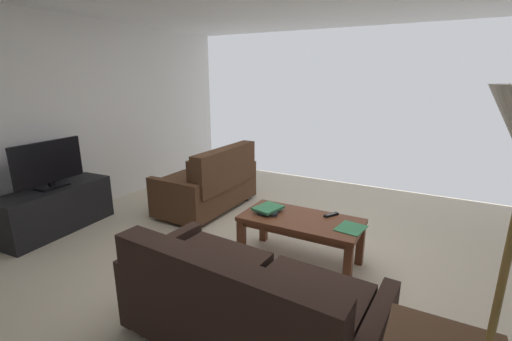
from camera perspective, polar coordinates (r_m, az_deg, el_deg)
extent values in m
cube|color=beige|center=(3.51, 3.54, -15.26)|extent=(5.97, 5.99, 0.01)
cube|color=white|center=(5.08, -28.62, 7.58)|extent=(0.12, 5.99, 2.51)
cylinder|color=black|center=(3.18, -8.19, -18.16)|extent=(0.05, 0.05, 0.06)
cylinder|color=black|center=(2.81, -17.94, -23.99)|extent=(0.05, 0.05, 0.06)
cube|color=black|center=(2.51, -1.03, -22.59)|extent=(1.55, 0.89, 0.35)
cube|color=black|center=(2.25, 7.86, -20.75)|extent=(0.74, 0.74, 0.10)
cube|color=black|center=(2.59, -8.06, -15.46)|extent=(0.74, 0.74, 0.10)
cube|color=black|center=(2.09, -6.48, -19.84)|extent=(1.52, 0.28, 0.44)
cube|color=black|center=(2.00, 4.80, -21.69)|extent=(0.68, 0.16, 0.30)
cube|color=black|center=(2.37, -12.16, -15.43)|extent=(0.68, 0.16, 0.30)
cube|color=black|center=(2.92, -14.89, -15.60)|extent=(0.15, 0.80, 0.51)
cylinder|color=black|center=(5.46, -7.39, -3.49)|extent=(0.05, 0.05, 0.06)
cylinder|color=black|center=(4.71, -15.10, -7.01)|extent=(0.05, 0.05, 0.06)
cylinder|color=black|center=(5.12, -1.55, -4.66)|extent=(0.05, 0.05, 0.06)
cylinder|color=black|center=(4.31, -8.85, -8.79)|extent=(0.05, 0.05, 0.06)
cube|color=#4C301E|center=(4.81, -8.12, -3.50)|extent=(0.78, 1.23, 0.36)
cube|color=#4C301E|center=(4.99, -6.29, -0.01)|extent=(0.68, 0.57, 0.10)
cube|color=#4C301E|center=(4.53, -10.76, -1.78)|extent=(0.68, 0.57, 0.10)
cube|color=#4C301E|center=(4.52, -5.04, 0.48)|extent=(0.20, 1.22, 0.52)
cube|color=#4C301E|center=(4.82, -4.09, 1.45)|extent=(0.13, 0.55, 0.37)
cube|color=#4C301E|center=(4.34, -8.50, -0.24)|extent=(0.13, 0.55, 0.37)
cube|color=#4C301E|center=(5.30, -3.85, -0.81)|extent=(0.77, 0.11, 0.52)
cube|color=#4C301E|center=(4.32, -13.46, -5.03)|extent=(0.77, 0.11, 0.52)
cube|color=brown|center=(3.38, 7.43, -8.09)|extent=(1.14, 0.57, 0.04)
cube|color=brown|center=(3.39, 7.40, -8.79)|extent=(1.05, 0.51, 0.05)
cube|color=brown|center=(3.55, 16.82, -11.53)|extent=(0.07, 0.07, 0.42)
cube|color=brown|center=(3.86, 1.26, -8.60)|extent=(0.07, 0.07, 0.42)
cube|color=brown|center=(3.14, 14.90, -15.15)|extent=(0.07, 0.07, 0.42)
cube|color=brown|center=(3.49, -2.41, -11.38)|extent=(0.07, 0.07, 0.42)
cube|color=black|center=(4.72, -30.11, -5.53)|extent=(0.54, 1.29, 0.54)
cube|color=black|center=(4.81, -30.97, -5.25)|extent=(0.10, 1.07, 0.32)
cube|color=black|center=(4.72, -30.38, -5.53)|extent=(0.22, 0.25, 0.06)
cube|color=black|center=(4.63, -30.56, -2.30)|extent=(0.22, 0.33, 0.02)
cube|color=black|center=(4.62, -30.63, -1.83)|extent=(0.04, 0.06, 0.06)
cube|color=black|center=(4.56, -31.06, 1.21)|extent=(0.10, 0.82, 0.48)
cube|color=navy|center=(4.58, -31.20, 1.24)|extent=(0.06, 0.79, 0.45)
cube|color=black|center=(3.49, 2.27, -6.57)|extent=(0.25, 0.30, 0.03)
cube|color=#337F51|center=(3.47, 2.01, -6.20)|extent=(0.27, 0.31, 0.03)
cube|color=black|center=(3.46, 12.29, -7.16)|extent=(0.12, 0.16, 0.02)
cube|color=#59595B|center=(3.46, 12.30, -6.99)|extent=(0.08, 0.11, 0.00)
cube|color=#337F51|center=(3.24, 15.38, -9.15)|extent=(0.26, 0.29, 0.01)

